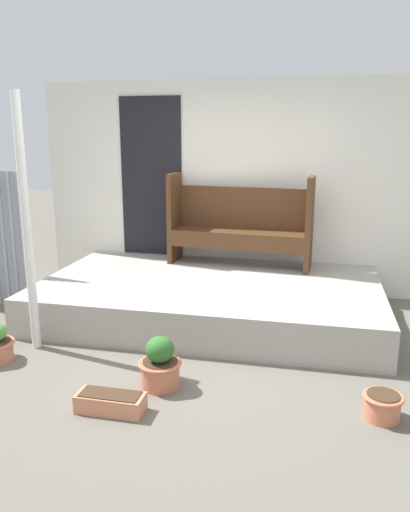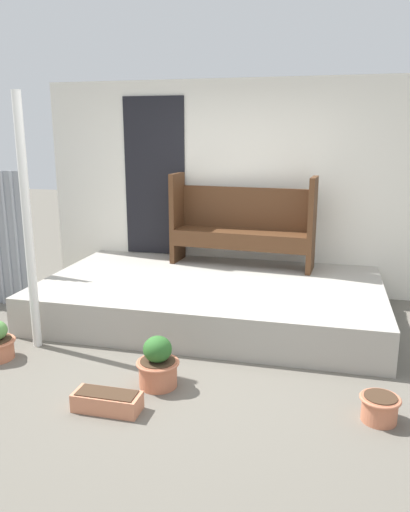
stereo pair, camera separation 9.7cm
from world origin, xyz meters
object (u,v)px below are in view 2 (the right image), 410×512
object	(u,v)px
bench	(243,221)
flower_pot_middle	(158,365)
flower_pot_right	(380,407)
support_post	(27,225)
planter_box_rect	(107,401)

from	to	relation	value
bench	flower_pot_middle	distance (m)	2.52
flower_pot_middle	bench	bearing A→B (deg)	83.89
bench	flower_pot_middle	size ratio (longest dim) A/B	4.13
bench	flower_pot_right	bearing A→B (deg)	-56.17
bench	support_post	bearing A→B (deg)	-125.81
flower_pot_middle	flower_pot_right	xyz separation A→B (m)	(1.67, -0.10, -0.08)
support_post	flower_pot_middle	distance (m)	1.75
planter_box_rect	bench	bearing A→B (deg)	80.05
planter_box_rect	flower_pot_middle	bearing A→B (deg)	61.04
flower_pot_right	planter_box_rect	world-z (taller)	flower_pot_right
flower_pot_right	support_post	bearing A→B (deg)	169.36
flower_pot_right	planter_box_rect	bearing A→B (deg)	-170.15
flower_pot_right	flower_pot_middle	bearing A→B (deg)	176.47
support_post	bench	size ratio (longest dim) A/B	1.34
flower_pot_middle	planter_box_rect	bearing A→B (deg)	-118.96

